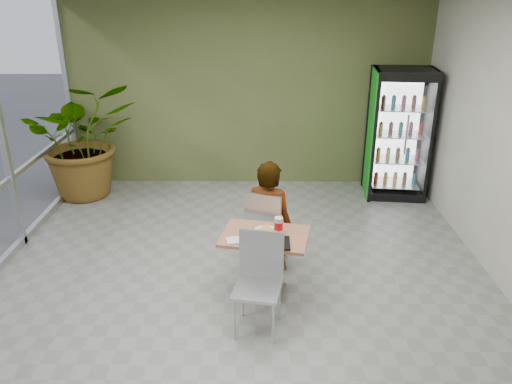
% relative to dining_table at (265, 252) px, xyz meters
% --- Properties ---
extents(ground, '(7.00, 7.00, 0.00)m').
position_rel_dining_table_xyz_m(ground, '(-0.27, -0.00, -0.53)').
color(ground, gray).
rests_on(ground, ground).
extents(room_envelope, '(6.00, 7.00, 3.20)m').
position_rel_dining_table_xyz_m(room_envelope, '(-0.27, -0.00, 1.07)').
color(room_envelope, beige).
rests_on(room_envelope, ground).
extents(dining_table, '(1.04, 0.81, 0.75)m').
position_rel_dining_table_xyz_m(dining_table, '(0.00, 0.00, 0.00)').
color(dining_table, '#B6714E').
rests_on(dining_table, ground).
extents(chair_far, '(0.58, 0.58, 1.03)m').
position_rel_dining_table_xyz_m(chair_far, '(0.01, 0.57, 0.07)').
color(chair_far, '#B4B7B9').
rests_on(chair_far, ground).
extents(chair_near, '(0.53, 0.53, 1.02)m').
position_rel_dining_table_xyz_m(chair_near, '(-0.06, -0.54, 0.06)').
color(chair_near, '#B4B7B9').
rests_on(chair_near, ground).
extents(seated_woman, '(0.72, 0.58, 1.68)m').
position_rel_dining_table_xyz_m(seated_woman, '(0.05, 0.62, 0.00)').
color(seated_woman, black).
rests_on(seated_woman, ground).
extents(pizza_plate, '(0.32, 0.26, 0.03)m').
position_rel_dining_table_xyz_m(pizza_plate, '(0.01, 0.08, 0.23)').
color(pizza_plate, silver).
rests_on(pizza_plate, dining_table).
extents(soda_cup, '(0.10, 0.10, 0.17)m').
position_rel_dining_table_xyz_m(soda_cup, '(0.15, 0.07, 0.30)').
color(soda_cup, silver).
rests_on(soda_cup, dining_table).
extents(napkin_stack, '(0.18, 0.18, 0.02)m').
position_rel_dining_table_xyz_m(napkin_stack, '(-0.33, -0.16, 0.23)').
color(napkin_stack, silver).
rests_on(napkin_stack, dining_table).
extents(cafeteria_tray, '(0.41, 0.30, 0.02)m').
position_rel_dining_table_xyz_m(cafeteria_tray, '(0.06, -0.21, 0.23)').
color(cafeteria_tray, black).
rests_on(cafeteria_tray, dining_table).
extents(beverage_fridge, '(1.01, 0.81, 2.07)m').
position_rel_dining_table_xyz_m(beverage_fridge, '(2.18, 2.93, 0.50)').
color(beverage_fridge, black).
rests_on(beverage_fridge, ground).
extents(potted_plant, '(2.16, 2.05, 1.89)m').
position_rel_dining_table_xyz_m(potted_plant, '(-2.90, 2.91, 0.41)').
color(potted_plant, '#29682B').
rests_on(potted_plant, ground).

